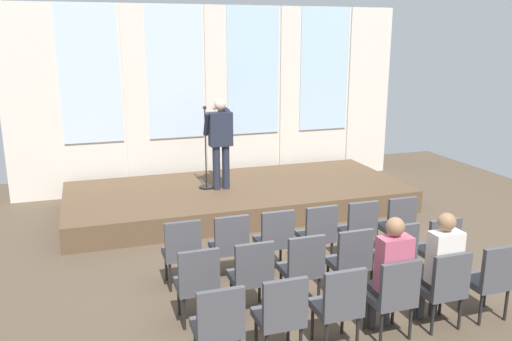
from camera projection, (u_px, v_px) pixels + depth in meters
The scene contains 25 objects.
ground_plane at pixel (309, 284), 7.00m from camera, with size 13.23×13.23×0.00m, color brown.
rear_partition at pixel (217, 95), 11.19m from camera, with size 8.38×0.14×3.82m.
stage_platform at pixel (238, 197), 10.09m from camera, with size 6.33×2.76×0.42m, color brown.
speaker at pixel (220, 137), 9.66m from camera, with size 0.52×0.69×1.69m.
mic_stand at pixel (206, 171), 9.87m from camera, with size 0.28×0.28×1.55m.
chair_r0_c0 at pixel (182, 249), 6.81m from camera, with size 0.46×0.44×0.94m.
chair_r0_c1 at pixel (230, 243), 7.00m from camera, with size 0.46×0.44×0.94m.
chair_r0_c2 at pixel (275, 237), 7.20m from camera, with size 0.46×0.44×0.94m.
chair_r0_c3 at pixel (318, 232), 7.39m from camera, with size 0.46×0.44×0.94m.
chair_r0_c4 at pixel (359, 227), 7.59m from camera, with size 0.46×0.44×0.94m.
chair_r0_c5 at pixel (397, 222), 7.78m from camera, with size 0.46×0.44×0.94m.
chair_r1_c0 at pixel (197, 280), 5.93m from camera, with size 0.46×0.44×0.94m.
chair_r1_c1 at pixel (252, 273), 6.12m from camera, with size 0.46×0.44×0.94m.
chair_r1_c2 at pixel (303, 265), 6.32m from camera, with size 0.46×0.44×0.94m.
chair_r1_c3 at pixel (350, 258), 6.51m from camera, with size 0.46×0.44×0.94m.
chair_r1_c4 at pixel (395, 252), 6.70m from camera, with size 0.46×0.44×0.94m.
chair_r1_c5 at pixel (438, 246), 6.90m from camera, with size 0.46×0.44×0.94m.
chair_r2_c0 at pixel (218, 323), 5.04m from camera, with size 0.46×0.44×0.94m.
chair_r2_c1 at pixel (281, 312), 5.24m from camera, with size 0.46×0.44×0.94m.
chair_r2_c2 at pixel (339, 303), 5.43m from camera, with size 0.46×0.44×0.94m.
chair_r2_c3 at pixel (393, 293), 5.63m from camera, with size 0.46×0.44×0.94m.
audience_r2_c3 at pixel (391, 271), 5.64m from camera, with size 0.36×0.39×1.38m.
chair_r2_c4 at pixel (444, 285), 5.82m from camera, with size 0.46×0.44×0.94m.
audience_r2_c4 at pixel (441, 264), 5.84m from camera, with size 0.36×0.39×1.36m.
chair_r2_c5 at pixel (491, 277), 6.02m from camera, with size 0.46×0.44×0.94m.
Camera 1 is at (-2.68, -5.86, 3.21)m, focal length 36.94 mm.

